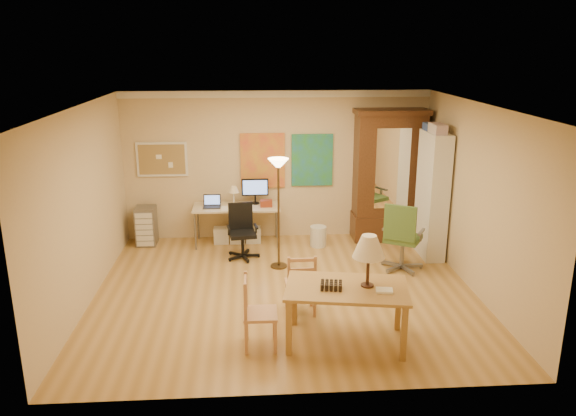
{
  "coord_description": "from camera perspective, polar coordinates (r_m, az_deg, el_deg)",
  "views": [
    {
      "loc": [
        -0.47,
        -7.52,
        3.49
      ],
      "look_at": [
        0.06,
        0.3,
        1.19
      ],
      "focal_mm": 35.0,
      "sensor_mm": 36.0,
      "label": 1
    }
  ],
  "objects": [
    {
      "name": "crown_molding",
      "position": [
        10.03,
        -1.22,
        11.51
      ],
      "size": [
        5.5,
        0.08,
        0.12
      ],
      "primitive_type": "cube",
      "color": "white",
      "rests_on": "floor"
    },
    {
      "name": "art_panel_left",
      "position": [
        10.2,
        -2.59,
        4.82
      ],
      "size": [
        0.8,
        0.04,
        1.0
      ],
      "primitive_type": "cube",
      "color": "gold",
      "rests_on": "floor"
    },
    {
      "name": "torchiere_lamp",
      "position": [
        8.73,
        -0.98,
        2.76
      ],
      "size": [
        0.33,
        0.33,
        1.79
      ],
      "color": "#45341B",
      "rests_on": "floor"
    },
    {
      "name": "drawer_cart",
      "position": [
        10.38,
        -14.21,
        -1.78
      ],
      "size": [
        0.35,
        0.42,
        0.69
      ],
      "color": "slate",
      "rests_on": "floor"
    },
    {
      "name": "ladder_chair_back",
      "position": [
        7.53,
        1.3,
        -7.85
      ],
      "size": [
        0.41,
        0.39,
        0.86
      ],
      "color": "tan",
      "rests_on": "floor"
    },
    {
      "name": "dining_table",
      "position": [
        6.7,
        6.79,
        -6.86
      ],
      "size": [
        1.57,
        1.1,
        1.36
      ],
      "color": "olive",
      "rests_on": "floor"
    },
    {
      "name": "bookshelf",
      "position": [
        9.67,
        14.42,
        1.25
      ],
      "size": [
        0.32,
        0.84,
        2.11
      ],
      "color": "white",
      "rests_on": "floor"
    },
    {
      "name": "art_panel_right",
      "position": [
        10.26,
        2.46,
        4.89
      ],
      "size": [
        0.75,
        0.04,
        0.95
      ],
      "primitive_type": "cube",
      "color": "teal",
      "rests_on": "floor"
    },
    {
      "name": "corkboard",
      "position": [
        10.31,
        -12.68,
        4.85
      ],
      "size": [
        0.9,
        0.04,
        0.62
      ],
      "primitive_type": "cube",
      "color": "#998248",
      "rests_on": "floor"
    },
    {
      "name": "computer_desk",
      "position": [
        10.15,
        -5.05,
        -1.25
      ],
      "size": [
        1.54,
        0.67,
        1.16
      ],
      "color": "#C3AA8E",
      "rests_on": "floor"
    },
    {
      "name": "floor",
      "position": [
        8.3,
        -0.3,
        -8.48
      ],
      "size": [
        5.5,
        5.5,
        0.0
      ],
      "primitive_type": "plane",
      "color": "#A7793B",
      "rests_on": "ground"
    },
    {
      "name": "armoire",
      "position": [
        10.36,
        10.11,
        2.43
      ],
      "size": [
        1.3,
        0.62,
        2.39
      ],
      "color": "#38200F",
      "rests_on": "floor"
    },
    {
      "name": "ladder_chair_left",
      "position": [
        6.75,
        -3.08,
        -10.74
      ],
      "size": [
        0.4,
        0.42,
        0.89
      ],
      "color": "tan",
      "rests_on": "floor"
    },
    {
      "name": "office_chair_green",
      "position": [
        9.13,
        11.45,
        -4.42
      ],
      "size": [
        0.7,
        0.7,
        1.12
      ],
      "color": "slate",
      "rests_on": "floor"
    },
    {
      "name": "wastebin",
      "position": [
        10.04,
        3.08,
        -2.88
      ],
      "size": [
        0.29,
        0.29,
        0.36
      ],
      "primitive_type": "cylinder",
      "color": "silver",
      "rests_on": "floor"
    },
    {
      "name": "office_chair_black",
      "position": [
        9.51,
        -4.65,
        -3.62
      ],
      "size": [
        0.57,
        0.57,
        0.92
      ],
      "color": "black",
      "rests_on": "floor"
    }
  ]
}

